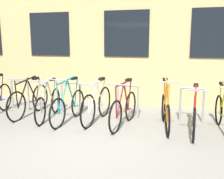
% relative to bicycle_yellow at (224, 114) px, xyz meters
% --- Properties ---
extents(ground_plane, '(42.00, 42.00, 0.00)m').
position_rel_bicycle_yellow_xyz_m(ground_plane, '(-2.44, -1.41, -0.38)').
color(ground_plane, gray).
extents(storefront_building, '(28.00, 6.19, 4.52)m').
position_rel_bicycle_yellow_xyz_m(storefront_building, '(-2.44, 4.87, 1.88)').
color(storefront_building, tan).
rests_on(storefront_building, ground).
extents(bike_rack, '(6.56, 0.05, 0.82)m').
position_rel_bicycle_yellow_xyz_m(bike_rack, '(-2.12, 0.49, 0.12)').
color(bike_rack, gray).
rests_on(bike_rack, ground).
extents(bicycle_yellow, '(0.44, 1.73, 1.03)m').
position_rel_bicycle_yellow_xyz_m(bicycle_yellow, '(0.00, 0.00, 0.00)').
color(bicycle_yellow, black).
rests_on(bicycle_yellow, ground).
extents(bicycle_orange, '(0.44, 1.68, 1.10)m').
position_rel_bicycle_yellow_xyz_m(bicycle_orange, '(-1.18, -0.05, 0.00)').
color(bicycle_orange, black).
rests_on(bicycle_orange, ground).
extents(bicycle_silver, '(0.45, 1.73, 1.01)m').
position_rel_bicycle_yellow_xyz_m(bicycle_silver, '(-3.96, -0.06, -0.01)').
color(bicycle_silver, black).
rests_on(bicycle_silver, ground).
extents(bicycle_white, '(0.44, 1.73, 1.01)m').
position_rel_bicycle_yellow_xyz_m(bicycle_white, '(-2.74, -0.01, 0.02)').
color(bicycle_white, black).
rests_on(bicycle_white, ground).
extents(bicycle_maroon, '(0.44, 1.66, 1.04)m').
position_rel_bicycle_yellow_xyz_m(bicycle_maroon, '(-2.07, -0.17, 0.01)').
color(bicycle_maroon, black).
rests_on(bicycle_maroon, ground).
extents(bicycle_black, '(0.44, 1.75, 1.02)m').
position_rel_bicycle_yellow_xyz_m(bicycle_black, '(-4.55, 0.03, 0.01)').
color(bicycle_black, black).
rests_on(bicycle_black, ground).
extents(bicycle_red, '(0.44, 1.72, 1.00)m').
position_rel_bicycle_yellow_xyz_m(bicycle_red, '(-0.59, -0.18, -0.01)').
color(bicycle_red, black).
rests_on(bicycle_red, ground).
extents(bicycle_teal, '(0.44, 1.68, 1.08)m').
position_rel_bicycle_yellow_xyz_m(bicycle_teal, '(-3.37, -0.20, 0.01)').
color(bicycle_teal, black).
rests_on(bicycle_teal, ground).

